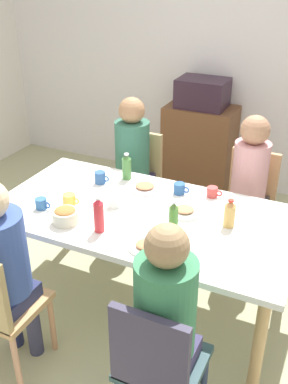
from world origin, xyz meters
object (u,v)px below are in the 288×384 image
object	(u,v)px
plate_0	(185,211)
plate_2	(145,246)
cup_0	(114,201)
bottle_1	(173,220)
bottle_2	(230,214)
side_cabinet	(199,149)
dining_table	(144,222)
bowl_0	(65,215)
person_3	(1,260)
microwave	(203,93)
bottle_3	(127,167)
bottle_0	(99,215)
person_0	(132,156)
cup_2	(70,199)
cup_1	(42,204)
chair_1	(249,200)
chair_2	(157,364)
cup_5	(100,178)
person_2	(166,316)
person_1	(249,180)
chair_0	(137,177)
cup_4	(180,189)
plate_1	(145,187)
cup_3	(213,192)

from	to	relation	value
plate_0	plate_2	size ratio (longest dim) A/B	1.10
cup_0	bottle_1	world-z (taller)	bottle_1
bottle_2	side_cabinet	xyz separation A→B (m)	(-0.81, 1.82, -0.39)
dining_table	bowl_0	size ratio (longest dim) A/B	12.01
bowl_0	bottle_2	distance (m)	1.02
person_3	side_cabinet	distance (m)	2.73
microwave	bottle_3	bearing A→B (deg)	-92.71
bottle_0	person_0	bearing A→B (deg)	107.13
plate_0	cup_2	xyz separation A→B (m)	(-0.74, -0.22, 0.02)
cup_1	bottle_1	bearing A→B (deg)	4.17
chair_1	cup_2	size ratio (longest dim) A/B	7.36
bottle_0	chair_2	bearing A→B (deg)	-41.94
bottle_1	person_0	bearing A→B (deg)	128.06
bottle_3	microwave	xyz separation A→B (m)	(0.07, 1.49, 0.19)
cup_2	cup_5	size ratio (longest dim) A/B	1.08
chair_2	bottle_1	world-z (taller)	bottle_1
person_2	person_0	bearing A→B (deg)	121.57
cup_2	cup_5	bearing A→B (deg)	85.67
bowl_0	bottle_2	xyz separation A→B (m)	(0.94, 0.40, 0.04)
person_1	cup_1	xyz separation A→B (m)	(-1.13, -1.05, 0.05)
chair_0	cup_4	bearing A→B (deg)	-42.28
microwave	cup_0	bearing A→B (deg)	-88.48
chair_2	cup_5	size ratio (longest dim) A/B	7.91
person_1	bottle_3	bearing A→B (deg)	-153.88
bottle_1	side_cabinet	size ratio (longest dim) A/B	0.26
bottle_3	cup_5	bearing A→B (deg)	-132.70
cup_5	cup_0	bearing A→B (deg)	-45.57
microwave	side_cabinet	bearing A→B (deg)	0.00
dining_table	side_cabinet	world-z (taller)	side_cabinet
person_3	microwave	size ratio (longest dim) A/B	2.59
plate_1	cup_3	xyz separation A→B (m)	(0.47, 0.10, 0.02)
plate_1	cup_2	bearing A→B (deg)	-131.35
cup_2	cup_3	distance (m)	0.98
plate_0	cup_3	world-z (taller)	cup_3
person_1	bottle_2	world-z (taller)	person_1
chair_2	bowl_0	distance (m)	1.10
person_2	bottle_3	world-z (taller)	person_2
chair_0	cup_0	size ratio (longest dim) A/B	7.88
chair_2	bottle_0	bearing A→B (deg)	138.06
chair_2	chair_0	bearing A→B (deg)	118.92
plate_0	side_cabinet	world-z (taller)	side_cabinet
chair_1	bowl_0	distance (m)	1.54
person_0	bottle_1	world-z (taller)	person_0
cup_1	cup_5	bearing A→B (deg)	71.98
chair_1	person_3	xyz separation A→B (m)	(-0.99, -1.71, 0.24)
dining_table	cup_3	bearing A→B (deg)	49.83
bowl_0	cup_3	size ratio (longest dim) A/B	1.50
bowl_0	cup_4	xyz separation A→B (m)	(0.50, 0.67, -0.01)
plate_1	bowl_0	world-z (taller)	bowl_0
bottle_3	cup_0	bearing A→B (deg)	-73.82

